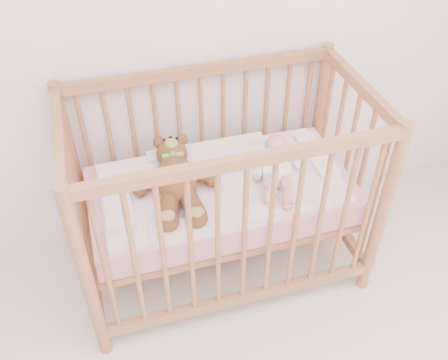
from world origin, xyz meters
name	(u,v)px	position (x,y,z in m)	size (l,w,h in m)	color
crib	(221,193)	(0.29, 1.60, 0.50)	(1.36, 0.76, 1.00)	#9B6C41
mattress	(221,195)	(0.29, 1.60, 0.49)	(1.22, 0.62, 0.13)	pink
blanket	(221,183)	(0.29, 1.60, 0.56)	(1.10, 0.58, 0.06)	#F0A5BF
baby	(277,163)	(0.55, 1.58, 0.64)	(0.24, 0.49, 0.12)	white
teddy_bear	(176,180)	(0.08, 1.58, 0.65)	(0.41, 0.58, 0.16)	brown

